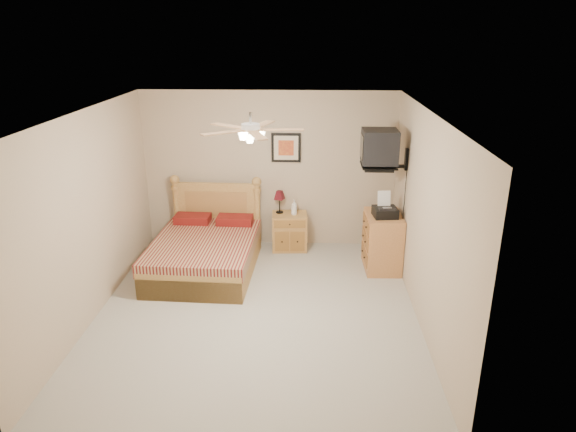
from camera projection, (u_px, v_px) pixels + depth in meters
The scene contains 17 objects.
floor at pixel (257, 312), 6.50m from camera, with size 4.50×4.50×0.00m, color #A4A094.
ceiling at pixel (252, 113), 5.64m from camera, with size 4.00×4.50×0.04m, color white.
wall_back at pixel (269, 170), 8.18m from camera, with size 4.00×0.04×2.50m, color tan.
wall_front at pixel (225, 322), 3.96m from camera, with size 4.00×0.04×2.50m, color tan.
wall_left at pixel (89, 217), 6.15m from camera, with size 0.04×4.50×2.50m, color tan.
wall_right at pixel (425, 222), 5.99m from camera, with size 0.04×4.50×2.50m, color tan.
bed at pixel (203, 234), 7.38m from camera, with size 1.41×1.86×1.20m, color #A87333, non-canonical shape.
nightstand at pixel (289, 231), 8.26m from camera, with size 0.55×0.41×0.60m, color #A26A34.
table_lamp at pixel (280, 202), 8.16m from camera, with size 0.20×0.20×0.37m, color #500E16, non-canonical shape.
lotion_bottle at pixel (294, 207), 8.10m from camera, with size 0.09×0.10×0.25m, color white.
framed_picture at pixel (286, 148), 8.02m from camera, with size 0.46×0.04×0.46m, color black.
dresser at pixel (382, 242), 7.55m from camera, with size 0.50×0.72×0.85m, color #AB6B36.
fax_machine at pixel (386, 205), 7.27m from camera, with size 0.33×0.35×0.35m, color black, non-canonical shape.
magazine_lower at pixel (378, 208), 7.62m from camera, with size 0.19×0.26×0.02m, color #B9AD95.
magazine_upper at pixel (377, 207), 7.63m from camera, with size 0.18×0.25×0.02m, color gray.
wall_tv at pixel (390, 149), 7.06m from camera, with size 0.56×0.46×0.58m, color black, non-canonical shape.
ceiling_fan at pixel (251, 129), 5.50m from camera, with size 1.14×1.14×0.28m, color white, non-canonical shape.
Camera 1 is at (0.63, -5.66, 3.39)m, focal length 32.00 mm.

